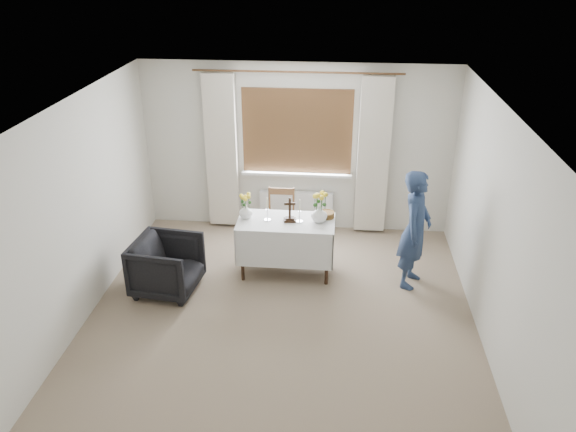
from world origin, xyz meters
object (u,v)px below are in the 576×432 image
object	(u,v)px
altar_table	(286,247)
armchair	(167,266)
person	(415,229)
wooden_cross	(290,210)
flower_vase_right	(319,214)
wooden_chair	(280,221)
flower_vase_left	(246,211)

from	to	relation	value
altar_table	armchair	distance (m)	1.54
altar_table	armchair	world-z (taller)	altar_table
armchair	person	world-z (taller)	person
wooden_cross	flower_vase_right	size ratio (longest dim) A/B	1.51
wooden_cross	person	bearing A→B (deg)	-10.85
wooden_cross	wooden_chair	bearing A→B (deg)	98.87
wooden_chair	flower_vase_right	distance (m)	0.95
wooden_chair	flower_vase_right	world-z (taller)	flower_vase_right
person	wooden_cross	distance (m)	1.57
wooden_cross	flower_vase_right	world-z (taller)	wooden_cross
armchair	person	size ratio (longest dim) A/B	0.50
person	armchair	bearing A→B (deg)	118.46
armchair	wooden_chair	bearing A→B (deg)	-39.72
altar_table	flower_vase_left	world-z (taller)	flower_vase_left
person	flower_vase_left	xyz separation A→B (m)	(-2.13, 0.15, 0.08)
altar_table	person	bearing A→B (deg)	-3.67
altar_table	wooden_chair	world-z (taller)	wooden_chair
wooden_cross	flower_vase_right	bearing A→B (deg)	-3.19
flower_vase_right	armchair	bearing A→B (deg)	-162.57
altar_table	wooden_chair	distance (m)	0.68
flower_vase_right	person	bearing A→B (deg)	-5.98
person	flower_vase_left	size ratio (longest dim) A/B	8.47
altar_table	wooden_chair	bearing A→B (deg)	102.32
flower_vase_left	wooden_cross	bearing A→B (deg)	-4.93
armchair	altar_table	bearing A→B (deg)	-61.76
armchair	flower_vase_left	distance (m)	1.20
person	altar_table	bearing A→B (deg)	106.27
wooden_chair	armchair	xyz separation A→B (m)	(-1.29, -1.22, -0.08)
armchair	flower_vase_right	bearing A→B (deg)	-65.67
altar_table	flower_vase_right	world-z (taller)	flower_vase_right
altar_table	armchair	xyz separation A→B (m)	(-1.43, -0.56, -0.03)
wooden_chair	armchair	size ratio (longest dim) A/B	1.12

